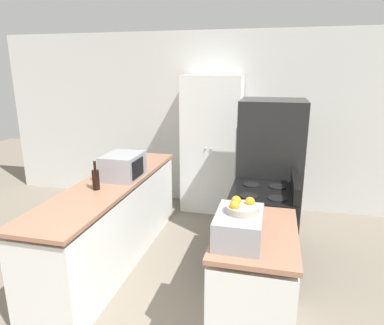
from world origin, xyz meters
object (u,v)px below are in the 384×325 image
object	(u,v)px
stove	(261,234)
refrigerator	(269,174)
microwave	(123,166)
toaster_oven	(239,227)
fruit_bowl	(242,207)
wine_bottle	(96,179)
pantry_cabinet	(212,145)

from	to	relation	value
stove	refrigerator	distance (m)	0.84
stove	microwave	distance (m)	1.62
toaster_oven	fruit_bowl	bearing A→B (deg)	58.43
toaster_oven	fruit_bowl	size ratio (longest dim) A/B	2.07
refrigerator	fruit_bowl	xyz separation A→B (m)	(-0.16, -1.74, 0.28)
microwave	toaster_oven	world-z (taller)	microwave
wine_bottle	pantry_cabinet	bearing A→B (deg)	67.67
stove	microwave	size ratio (longest dim) A/B	2.28
refrigerator	wine_bottle	bearing A→B (deg)	-147.22
pantry_cabinet	toaster_oven	bearing A→B (deg)	-75.60
pantry_cabinet	refrigerator	xyz separation A→B (m)	(0.85, -0.88, -0.12)
stove	toaster_oven	distance (m)	1.17
refrigerator	toaster_oven	xyz separation A→B (m)	(-0.17, -1.77, 0.14)
stove	wine_bottle	size ratio (longest dim) A/B	3.69
pantry_cabinet	stove	distance (m)	1.88
wine_bottle	stove	bearing A→B (deg)	11.36
microwave	fruit_bowl	world-z (taller)	fruit_bowl
pantry_cabinet	wine_bottle	distance (m)	2.09
wine_bottle	fruit_bowl	xyz separation A→B (m)	(1.49, -0.68, 0.13)
pantry_cabinet	stove	world-z (taller)	pantry_cabinet
toaster_oven	fruit_bowl	world-z (taller)	fruit_bowl
refrigerator	microwave	bearing A→B (deg)	-157.25
toaster_oven	wine_bottle	bearing A→B (deg)	154.40
pantry_cabinet	toaster_oven	xyz separation A→B (m)	(0.68, -2.64, 0.02)
fruit_bowl	refrigerator	bearing A→B (deg)	84.79
pantry_cabinet	microwave	xyz separation A→B (m)	(-0.69, -1.52, 0.05)
microwave	wine_bottle	world-z (taller)	wine_bottle
microwave	fruit_bowl	xyz separation A→B (m)	(1.39, -1.10, 0.10)
pantry_cabinet	fruit_bowl	xyz separation A→B (m)	(0.69, -2.62, 0.15)
wine_bottle	toaster_oven	xyz separation A→B (m)	(1.47, -0.71, -0.01)
stove	refrigerator	world-z (taller)	refrigerator
stove	toaster_oven	size ratio (longest dim) A/B	2.33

